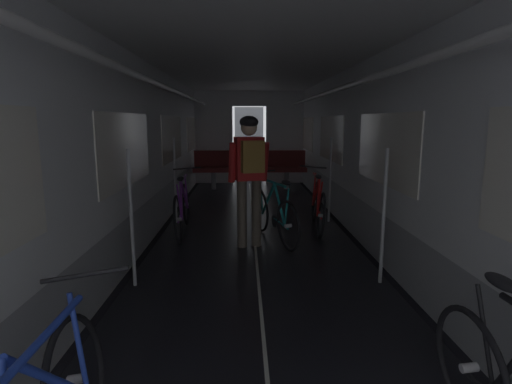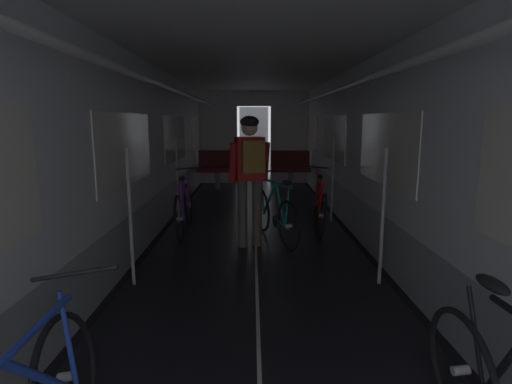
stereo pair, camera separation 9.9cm
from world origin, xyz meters
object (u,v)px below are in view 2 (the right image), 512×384
object	(u,v)px
bench_seat_far_left	(218,166)
bicycle_purple	(184,208)
bench_seat_far_right	(290,166)
person_cyclist_aisle	(250,167)
bicycle_teal_in_aisle	(274,214)
bicycle_red	(320,205)

from	to	relation	value
bench_seat_far_left	bicycle_purple	distance (m)	4.03
bench_seat_far_left	bicycle_purple	xyz separation A→B (m)	(-0.17, -4.02, -0.18)
bicycle_purple	bench_seat_far_left	bearing A→B (deg)	87.62
bench_seat_far_right	bicycle_purple	size ratio (longest dim) A/B	0.58
bench_seat_far_left	person_cyclist_aisle	distance (m)	4.80
bench_seat_far_right	person_cyclist_aisle	size ratio (longest dim) A/B	0.57
bench_seat_far_right	bicycle_purple	xyz separation A→B (m)	(-1.97, -4.02, -0.18)
bicycle_teal_in_aisle	bench_seat_far_right	bearing A→B (deg)	81.80
bench_seat_far_left	person_cyclist_aisle	world-z (taller)	person_cyclist_aisle
bench_seat_far_right	person_cyclist_aisle	world-z (taller)	person_cyclist_aisle
bicycle_purple	person_cyclist_aisle	distance (m)	1.39
bicycle_red	person_cyclist_aisle	distance (m)	1.53
bicycle_purple	bicycle_teal_in_aisle	distance (m)	1.39
person_cyclist_aisle	bicycle_purple	bearing A→B (deg)	145.43
bench_seat_far_left	bicycle_red	xyz separation A→B (m)	(1.90, -3.85, -0.18)
bench_seat_far_right	bicycle_red	world-z (taller)	bench_seat_far_right
bicycle_purple	bicycle_teal_in_aisle	xyz separation A→B (m)	(1.33, -0.42, 0.00)
bicycle_purple	bicycle_teal_in_aisle	bearing A→B (deg)	-17.40
person_cyclist_aisle	bicycle_teal_in_aisle	distance (m)	0.81
bench_seat_far_left	bicycle_teal_in_aisle	xyz separation A→B (m)	(1.16, -4.43, -0.18)
bench_seat_far_left	bicycle_purple	bearing A→B (deg)	-92.38
bicycle_purple	person_cyclist_aisle	world-z (taller)	person_cyclist_aisle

